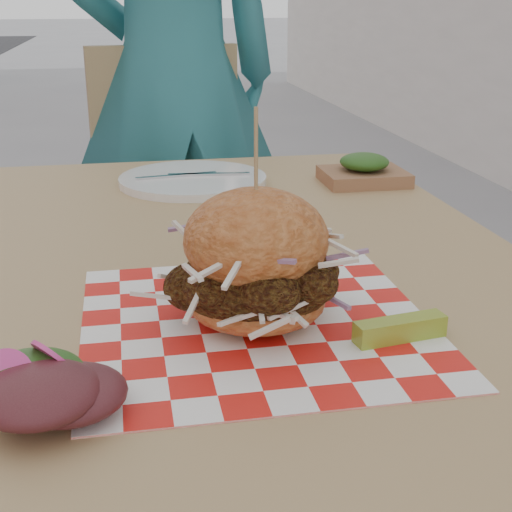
% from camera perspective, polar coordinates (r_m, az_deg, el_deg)
% --- Properties ---
extents(diner, '(0.68, 0.50, 1.74)m').
position_cam_1_polar(diner, '(2.05, -6.63, 14.15)').
color(diner, teal).
rests_on(diner, ground).
extents(patio_table, '(0.80, 1.20, 0.75)m').
position_cam_1_polar(patio_table, '(0.98, -2.51, -4.29)').
color(patio_table, tan).
rests_on(patio_table, ground).
extents(patio_chair, '(0.47, 0.47, 0.95)m').
position_cam_1_polar(patio_chair, '(2.02, -7.19, 4.89)').
color(patio_chair, tan).
rests_on(patio_chair, ground).
extents(paper_liner, '(0.36, 0.36, 0.00)m').
position_cam_1_polar(paper_liner, '(0.75, 0.00, -5.31)').
color(paper_liner, red).
rests_on(paper_liner, patio_table).
extents(sandwich, '(0.20, 0.20, 0.22)m').
position_cam_1_polar(sandwich, '(0.73, 0.00, -0.82)').
color(sandwich, '#C47137').
rests_on(sandwich, paper_liner).
extents(pickle_spear, '(0.10, 0.04, 0.02)m').
position_cam_1_polar(pickle_spear, '(0.72, 11.45, -5.74)').
color(pickle_spear, '#97A530').
rests_on(pickle_spear, paper_liner).
extents(side_salad, '(0.14, 0.14, 0.05)m').
position_cam_1_polar(side_salad, '(0.63, -17.27, -10.33)').
color(side_salad, '#3F1419').
rests_on(side_salad, patio_table).
extents(place_setting, '(0.27, 0.27, 0.02)m').
position_cam_1_polar(place_setting, '(1.32, -5.07, 6.10)').
color(place_setting, white).
rests_on(place_setting, patio_table).
extents(kraft_tray, '(0.15, 0.12, 0.06)m').
position_cam_1_polar(kraft_tray, '(1.33, 8.63, 6.73)').
color(kraft_tray, '#916141').
rests_on(kraft_tray, patio_table).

